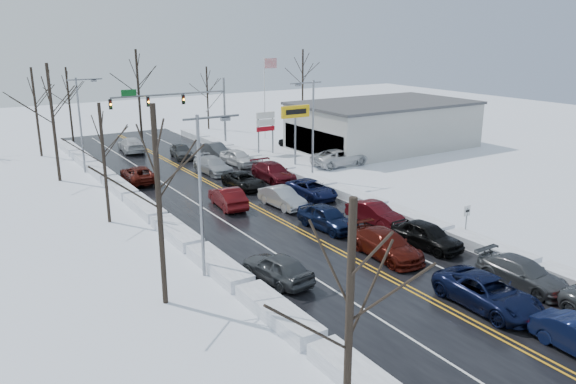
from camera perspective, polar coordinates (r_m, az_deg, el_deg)
ground at (r=39.09m, az=0.54°, el=-3.62°), size 160.00×160.00×0.00m
road_surface at (r=40.69m, az=-0.98°, el=-2.81°), size 14.00×84.00×0.01m
snow_bank_left at (r=37.57m, az=-10.98°, el=-4.76°), size 1.46×72.00×0.73m
snow_bank_right at (r=44.90m, az=7.34°, el=-1.12°), size 1.46×72.00×0.73m
traffic_signal_mast at (r=63.87m, az=-10.61°, el=8.89°), size 13.28×0.39×8.00m
tires_plus_sign at (r=56.53m, az=0.75°, el=7.76°), size 3.20×0.34×6.00m
used_vehicles_sign at (r=61.85m, az=-2.30°, el=6.90°), size 2.20×0.22×4.65m
speed_limit_sign at (r=38.08m, az=17.70°, el=-2.36°), size 0.55×0.09×2.35m
flagpole at (r=70.70m, az=-2.28°, el=10.19°), size 1.87×1.20×10.00m
dealership_building at (r=66.58m, az=9.64°, el=6.77°), size 20.40×12.40×5.30m
streetlight_ne at (r=50.35m, az=2.37°, el=7.08°), size 3.20×0.25×9.00m
streetlight_sw at (r=30.39m, az=-8.57°, el=0.89°), size 3.20×0.25×9.00m
streetlight_nw at (r=56.71m, az=-20.21°, el=7.13°), size 3.20×0.25×9.00m
tree_left_a at (r=15.71m, az=6.34°, el=-10.06°), size 3.60×3.60×9.00m
tree_left_b at (r=27.05m, az=-13.20°, el=2.41°), size 4.00×4.00×10.00m
tree_left_c at (r=40.72m, az=-18.36°, el=5.02°), size 3.40×3.40×8.50m
tree_left_d at (r=53.98m, az=-22.97°, el=8.62°), size 4.20×4.20×10.50m
tree_left_e at (r=65.91m, az=-24.39°, el=8.98°), size 3.80×3.80×9.50m
tree_far_b at (r=73.61m, az=-21.46°, el=9.63°), size 3.60×3.60×9.00m
tree_far_c at (r=73.51m, az=-15.04°, el=11.27°), size 4.40×4.40×11.00m
tree_far_d at (r=78.59m, az=-8.22°, el=10.64°), size 3.40×3.40×8.50m
tree_far_e at (r=86.64m, az=1.51°, el=12.22°), size 4.20×4.20×10.50m
queued_car_2 at (r=30.02m, az=19.52°, el=-10.96°), size 2.77×5.72×1.57m
queued_car_3 at (r=34.70m, az=9.87°, el=-6.49°), size 2.45×5.57×1.59m
queued_car_4 at (r=38.92m, az=3.97°, el=-3.75°), size 2.38×5.04×1.67m
queued_car_5 at (r=43.56m, az=-0.59°, el=-1.52°), size 1.90×4.73×1.53m
queued_car_6 at (r=48.91m, az=-4.49°, el=0.41°), size 2.33×4.95×1.37m
queued_car_7 at (r=54.35m, az=-7.63°, el=1.91°), size 2.44×5.47×1.56m
queued_car_8 at (r=61.42m, az=-10.72°, el=3.42°), size 2.45×4.82×1.57m
queued_car_11 at (r=32.98m, az=22.59°, el=-8.79°), size 2.21×5.16×1.48m
queued_car_12 at (r=36.65m, az=13.84°, el=-5.48°), size 2.38×5.02×1.66m
queued_car_13 at (r=40.39m, az=8.77°, el=-3.15°), size 2.02×4.68×1.50m
queued_car_14 at (r=46.12m, az=2.39°, el=-0.53°), size 2.55×5.13×1.40m
queued_car_15 at (r=51.08m, az=-1.49°, el=1.13°), size 2.46×5.72×1.64m
queued_car_16 at (r=57.20m, az=-5.07°, el=2.71°), size 2.45×4.92×1.61m
queued_car_17 at (r=61.21m, az=-7.30°, el=3.52°), size 1.68×4.63×1.52m
oncoming_car_0 at (r=43.76m, az=-6.11°, el=-1.54°), size 2.24×5.01×1.60m
oncoming_car_1 at (r=52.38m, az=-14.86°, el=0.97°), size 2.78×5.51×1.50m
oncoming_car_2 at (r=65.89m, az=-15.58°, el=3.96°), size 2.88×5.88×1.65m
oncoming_car_3 at (r=31.10m, az=-1.07°, el=-8.99°), size 2.50×4.86×1.58m
parked_car_0 at (r=57.19m, az=5.27°, el=2.70°), size 6.07×2.88×1.67m
parked_car_1 at (r=60.05m, az=6.71°, el=3.30°), size 2.12×5.05×1.46m
parked_car_2 at (r=65.87m, az=0.54°, el=4.55°), size 2.15×4.35×1.43m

